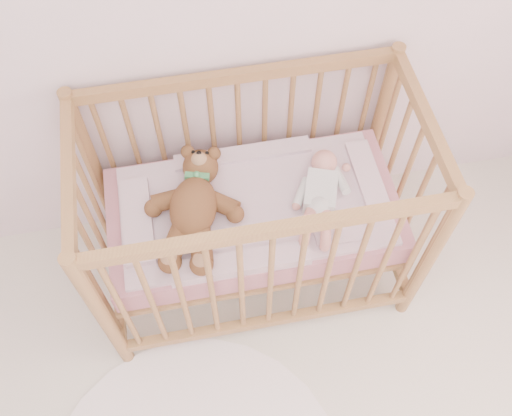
{
  "coord_description": "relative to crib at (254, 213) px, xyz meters",
  "views": [
    {
      "loc": [
        0.04,
        0.36,
        2.57
      ],
      "look_at": [
        0.27,
        1.55,
        0.62
      ],
      "focal_mm": 40.0,
      "sensor_mm": 36.0,
      "label": 1
    }
  ],
  "objects": [
    {
      "name": "crib",
      "position": [
        0.0,
        0.0,
        0.0
      ],
      "size": [
        1.36,
        0.76,
        1.0
      ],
      "primitive_type": null,
      "color": "tan",
      "rests_on": "floor"
    },
    {
      "name": "teddy_bear",
      "position": [
        -0.25,
        -0.02,
        0.15
      ],
      "size": [
        0.56,
        0.68,
        0.16
      ],
      "primitive_type": null,
      "rotation": [
        0.0,
        0.0,
        -0.27
      ],
      "color": "brown",
      "rests_on": "blanket"
    },
    {
      "name": "blanket",
      "position": [
        0.0,
        0.0,
        0.06
      ],
      "size": [
        1.1,
        0.58,
        0.06
      ],
      "primitive_type": null,
      "color": "pink",
      "rests_on": "mattress"
    },
    {
      "name": "baby",
      "position": [
        0.28,
        -0.02,
        0.14
      ],
      "size": [
        0.39,
        0.54,
        0.12
      ],
      "primitive_type": null,
      "rotation": [
        0.0,
        0.0,
        -0.34
      ],
      "color": "white",
      "rests_on": "blanket"
    },
    {
      "name": "mattress",
      "position": [
        0.0,
        0.0,
        -0.01
      ],
      "size": [
        1.22,
        0.62,
        0.13
      ],
      "primitive_type": "cube",
      "color": "#CD808B",
      "rests_on": "crib"
    }
  ]
}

